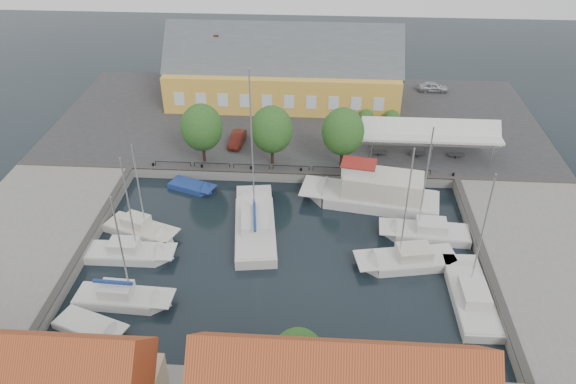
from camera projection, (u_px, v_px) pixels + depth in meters
The scene contains 20 objects.
ground at pixel (283, 245), 47.79m from camera, with size 140.00×140.00×0.00m, color black.
north_quay at pixel (297, 121), 66.76m from camera, with size 56.00×26.00×1.00m, color #2D2D30.
west_quay at pixel (21, 244), 47.05m from camera, with size 12.00×24.00×1.00m, color slate.
east_quay at pixel (557, 267), 44.65m from camera, with size 12.00×24.00×1.00m, color slate.
quay_edge_fittings at pixel (287, 203), 51.18m from camera, with size 56.00×24.72×0.40m.
warehouse at pixel (279, 73), 69.24m from camera, with size 28.56×14.00×9.55m.
tent_canopy at pixel (430, 134), 57.15m from camera, with size 14.00×4.00×2.83m.
quay_trees at pixel (272, 130), 55.28m from camera, with size 18.20×4.20×6.30m.
car_silver at pixel (433, 87), 72.70m from camera, with size 1.53×3.80×1.29m, color #ADB0B5.
car_red at pixel (237, 139), 60.56m from camera, with size 1.34×3.83×1.26m, color #5E1C15.
center_sailboat at pixel (255, 227), 49.31m from camera, with size 4.79×11.62×15.16m.
trawler at pixel (375, 194), 52.54m from camera, with size 13.42×5.92×5.00m.
east_boat_a at pixel (426, 234), 48.66m from camera, with size 7.98×3.07×11.14m.
east_boat_b at pixel (409, 261), 45.58m from camera, with size 8.65×4.22×11.39m.
east_boat_c at pixel (471, 299), 41.93m from camera, with size 2.96×8.96×11.27m.
west_boat_b at pixel (140, 230), 49.09m from camera, with size 7.07×4.49×9.48m.
west_boat_c at pixel (129, 255), 46.31m from camera, with size 7.40×2.45×10.07m.
west_boat_d at pixel (122, 299), 41.89m from camera, with size 7.58×2.58×10.14m.
launch_sw at pixel (90, 328), 39.76m from camera, with size 5.69×3.68×0.98m.
launch_nw at pixel (192, 188), 55.24m from camera, with size 5.03×3.38×0.88m.
Camera 1 is at (2.84, -37.48, 29.86)m, focal length 35.00 mm.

